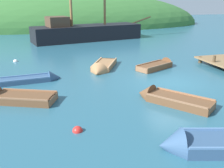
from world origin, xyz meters
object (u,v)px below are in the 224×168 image
object	(u,v)px
buoy_red	(78,131)
rowboat_outer_right	(36,80)
sailing_ship	(86,35)
rowboat_far	(210,145)
rowboat_portside	(159,66)
rowboat_near_dock	(12,99)
rowboat_outer_left	(168,99)
rowboat_center	(102,68)
buoy_white	(16,62)

from	to	relation	value
buoy_red	rowboat_outer_right	bearing A→B (deg)	102.52
sailing_ship	rowboat_far	world-z (taller)	sailing_ship
rowboat_portside	rowboat_outer_right	xyz separation A→B (m)	(-8.56, -0.83, -0.04)
rowboat_far	rowboat_near_dock	bearing A→B (deg)	-27.50
buoy_red	rowboat_outer_left	bearing A→B (deg)	19.64
rowboat_outer_right	rowboat_near_dock	bearing A→B (deg)	-115.71
rowboat_outer_left	rowboat_portside	size ratio (longest dim) A/B	1.01
rowboat_near_dock	sailing_ship	bearing A→B (deg)	-87.64
sailing_ship	rowboat_center	size ratio (longest dim) A/B	3.91
rowboat_near_dock	rowboat_center	xyz separation A→B (m)	(5.58, 4.44, -0.02)
rowboat_portside	buoy_white	size ratio (longest dim) A/B	9.84
sailing_ship	rowboat_far	size ratio (longest dim) A/B	3.87
rowboat_far	buoy_red	world-z (taller)	rowboat_far
rowboat_outer_left	rowboat_outer_right	bearing A→B (deg)	12.70
buoy_white	rowboat_portside	bearing A→B (deg)	-25.49
rowboat_near_dock	buoy_white	bearing A→B (deg)	-63.34
rowboat_portside	rowboat_far	size ratio (longest dim) A/B	0.89
rowboat_near_dock	rowboat_outer_right	world-z (taller)	rowboat_near_dock
buoy_white	rowboat_outer_left	bearing A→B (deg)	-54.66
rowboat_near_dock	rowboat_center	bearing A→B (deg)	-117.82
rowboat_outer_right	buoy_white	size ratio (longest dim) A/B	9.75
rowboat_center	buoy_white	xyz separation A→B (m)	(-6.03, 4.13, -0.10)
rowboat_outer_left	buoy_red	xyz separation A→B (m)	(-4.59, -1.64, -0.12)
rowboat_outer_left	rowboat_center	xyz separation A→B (m)	(-1.59, 6.62, -0.03)
sailing_ship	rowboat_far	distance (m)	24.09
rowboat_portside	rowboat_far	distance (m)	10.43
rowboat_center	rowboat_outer_right	world-z (taller)	rowboat_center
rowboat_portside	rowboat_outer_right	bearing A→B (deg)	159.43
rowboat_outer_left	rowboat_far	distance (m)	4.07
rowboat_outer_left	rowboat_near_dock	distance (m)	7.50
rowboat_portside	rowboat_near_dock	bearing A→B (deg)	175.17
sailing_ship	rowboat_outer_right	size ratio (longest dim) A/B	4.39
rowboat_near_dock	buoy_white	distance (m)	8.58
rowboat_outer_left	rowboat_outer_right	distance (m)	7.94
rowboat_near_dock	buoy_red	distance (m)	4.61
rowboat_outer_right	sailing_ship	bearing A→B (deg)	63.26
rowboat_outer_right	buoy_white	xyz separation A→B (m)	(-1.54, 5.64, -0.08)
rowboat_outer_left	buoy_white	size ratio (longest dim) A/B	9.93
rowboat_near_dock	rowboat_outer_right	distance (m)	3.12
rowboat_portside	rowboat_outer_right	distance (m)	8.60
rowboat_portside	rowboat_outer_right	world-z (taller)	rowboat_portside
rowboat_far	rowboat_portside	bearing A→B (deg)	-91.30
sailing_ship	rowboat_near_dock	xyz separation A→B (m)	(-6.98, -17.88, -0.55)
rowboat_far	buoy_white	distance (m)	16.36
rowboat_portside	rowboat_far	xyz separation A→B (m)	(-3.08, -9.96, 0.02)
sailing_ship	rowboat_portside	xyz separation A→B (m)	(2.67, -14.12, -0.54)
sailing_ship	buoy_red	xyz separation A→B (m)	(-4.39, -21.70, -0.66)
sailing_ship	rowboat_center	distance (m)	13.52
rowboat_center	rowboat_far	xyz separation A→B (m)	(0.98, -10.65, 0.04)
rowboat_portside	buoy_red	bearing A→B (deg)	-159.09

